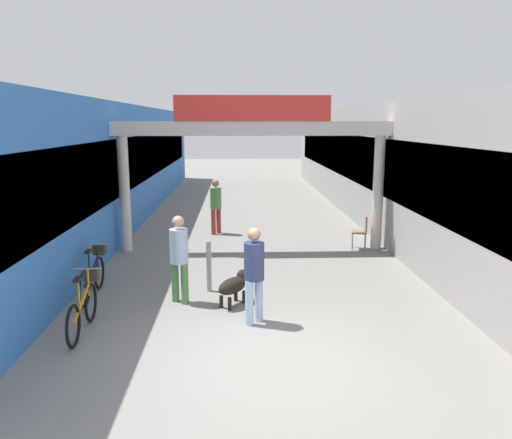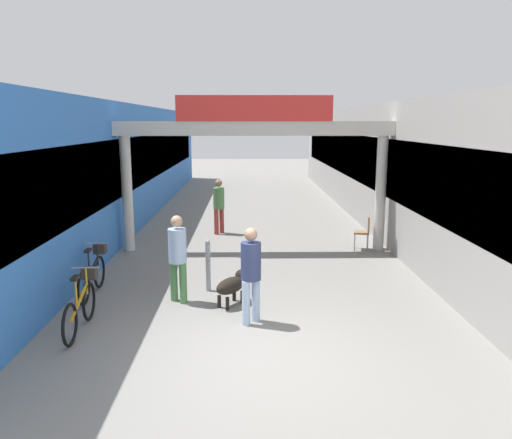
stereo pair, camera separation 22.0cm
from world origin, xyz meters
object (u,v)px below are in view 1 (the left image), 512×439
at_px(pedestrian_with_dog, 254,269).
at_px(dog_on_leash, 235,285).
at_px(pedestrian_companion, 179,254).
at_px(bollard_post_metal, 209,265).
at_px(bicycle_orange_nearest, 84,305).
at_px(pedestrian_carrying_crate, 216,203).
at_px(cafe_chair_wood_nearer, 362,230).
at_px(bicycle_black_second, 93,274).

xyz_separation_m(pedestrian_with_dog, dog_on_leash, (-0.33, 0.89, -0.56)).
relative_size(pedestrian_companion, bollard_post_metal, 1.58).
bearing_deg(bollard_post_metal, bicycle_orange_nearest, -135.81).
xyz_separation_m(pedestrian_with_dog, bicycle_orange_nearest, (-2.79, -0.21, -0.51)).
bearing_deg(pedestrian_carrying_crate, pedestrian_companion, -94.27).
bearing_deg(bollard_post_metal, dog_on_leash, -55.97).
height_order(pedestrian_companion, pedestrian_carrying_crate, pedestrian_companion).
height_order(bicycle_orange_nearest, cafe_chair_wood_nearer, bicycle_orange_nearest).
bearing_deg(pedestrian_with_dog, bicycle_black_second, 154.13).
relative_size(pedestrian_carrying_crate, bollard_post_metal, 1.57).
xyz_separation_m(pedestrian_carrying_crate, bicycle_black_second, (-2.19, -5.47, -0.52)).
bearing_deg(bicycle_black_second, pedestrian_with_dog, -25.87).
height_order(dog_on_leash, cafe_chair_wood_nearer, cafe_chair_wood_nearer).
distance_m(pedestrian_with_dog, pedestrian_companion, 1.72).
distance_m(pedestrian_with_dog, bollard_post_metal, 1.92).
relative_size(pedestrian_with_dog, pedestrian_companion, 0.99).
distance_m(pedestrian_carrying_crate, bollard_post_metal, 5.33).
distance_m(pedestrian_companion, bicycle_orange_nearest, 1.96).
height_order(pedestrian_with_dog, cafe_chair_wood_nearer, pedestrian_with_dog).
relative_size(pedestrian_with_dog, pedestrian_carrying_crate, 0.99).
bearing_deg(bicycle_orange_nearest, pedestrian_carrying_crate, 75.48).
relative_size(pedestrian_carrying_crate, cafe_chair_wood_nearer, 1.88).
bearing_deg(bicycle_orange_nearest, bicycle_black_second, 100.78).
bearing_deg(pedestrian_companion, bollard_post_metal, 50.57).
height_order(pedestrian_companion, cafe_chair_wood_nearer, pedestrian_companion).
height_order(pedestrian_with_dog, bicycle_black_second, pedestrian_with_dog).
height_order(pedestrian_carrying_crate, dog_on_leash, pedestrian_carrying_crate).
bearing_deg(pedestrian_carrying_crate, bicycle_black_second, -111.84).
height_order(pedestrian_carrying_crate, bicycle_black_second, pedestrian_carrying_crate).
bearing_deg(pedestrian_companion, cafe_chair_wood_nearer, 41.12).
bearing_deg(cafe_chair_wood_nearer, bicycle_black_second, -151.17).
relative_size(bicycle_orange_nearest, cafe_chair_wood_nearer, 1.90).
distance_m(pedestrian_with_dog, pedestrian_carrying_crate, 7.04).
height_order(bollard_post_metal, cafe_chair_wood_nearer, bollard_post_metal).
xyz_separation_m(pedestrian_companion, pedestrian_carrying_crate, (0.44, 5.94, -0.00)).
distance_m(bollard_post_metal, cafe_chair_wood_nearer, 5.10).
bearing_deg(pedestrian_carrying_crate, pedestrian_with_dog, -82.44).
distance_m(pedestrian_companion, pedestrian_carrying_crate, 5.96).
bearing_deg(bicycle_orange_nearest, pedestrian_companion, 41.46).
bearing_deg(pedestrian_companion, bicycle_orange_nearest, -138.54).
height_order(pedestrian_carrying_crate, cafe_chair_wood_nearer, pedestrian_carrying_crate).
relative_size(pedestrian_with_dog, dog_on_leash, 1.98).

